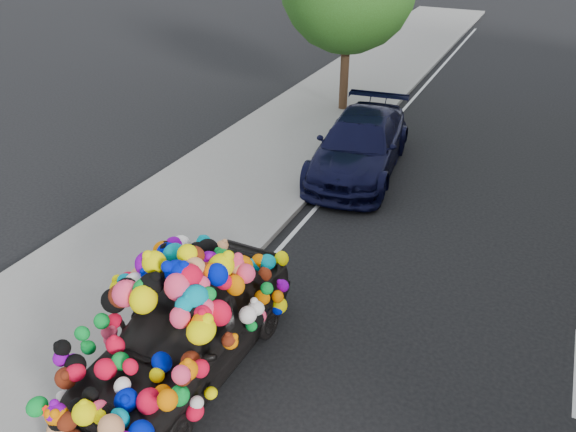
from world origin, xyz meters
name	(u,v)px	position (x,y,z in m)	size (l,w,h in m)	color
ground	(354,306)	(0.00, 0.00, 0.00)	(100.00, 100.00, 0.00)	black
sidewalk	(155,246)	(-4.30, 0.00, 0.06)	(4.00, 60.00, 0.12)	gray
kerb	(238,270)	(-2.35, 0.00, 0.07)	(0.15, 60.00, 0.13)	gray
plush_art_car	(185,311)	(-1.80, -2.41, 1.05)	(2.12, 4.38, 2.06)	black
navy_sedan	(360,145)	(-1.80, 5.35, 0.72)	(2.02, 4.96, 1.44)	black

